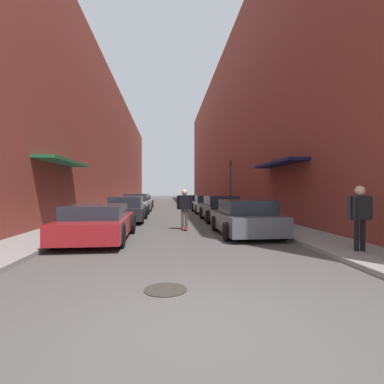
{
  "coord_description": "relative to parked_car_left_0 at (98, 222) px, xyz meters",
  "views": [
    {
      "loc": [
        -0.37,
        -3.71,
        1.63
      ],
      "look_at": [
        0.82,
        10.24,
        1.55
      ],
      "focal_mm": 28.0,
      "sensor_mm": 36.0,
      "label": 1
    }
  ],
  "objects": [
    {
      "name": "curb_strip_right",
      "position": [
        7.06,
        22.72,
        -0.52
      ],
      "size": [
        1.8,
        57.9,
        0.12
      ],
      "color": "gray",
      "rests_on": "ground"
    },
    {
      "name": "parked_car_right_1",
      "position": [
        5.08,
        5.82,
        0.07
      ],
      "size": [
        1.86,
        4.4,
        1.34
      ],
      "color": "#232326",
      "rests_on": "ground"
    },
    {
      "name": "pedestrian",
      "position": [
        7.02,
        -2.92,
        0.55
      ],
      "size": [
        0.65,
        0.36,
        1.62
      ],
      "color": "black",
      "rests_on": "curb_strip_right"
    },
    {
      "name": "parked_car_left_1",
      "position": [
        0.17,
        5.89,
        0.05
      ],
      "size": [
        1.92,
        4.45,
        1.3
      ],
      "color": "#232326",
      "rests_on": "ground"
    },
    {
      "name": "skateboarder",
      "position": [
        2.97,
        2.37,
        0.45
      ],
      "size": [
        0.64,
        0.78,
        1.67
      ],
      "color": "#B2231E",
      "rests_on": "ground"
    },
    {
      "name": "parked_car_right_3",
      "position": [
        5.1,
        16.96,
        0.0
      ],
      "size": [
        1.94,
        3.98,
        1.2
      ],
      "color": "#232326",
      "rests_on": "ground"
    },
    {
      "name": "parked_car_left_0",
      "position": [
        0.0,
        0.0,
        0.0
      ],
      "size": [
        2.07,
        4.62,
        1.17
      ],
      "color": "maroon",
      "rests_on": "ground"
    },
    {
      "name": "parked_car_left_3",
      "position": [
        0.05,
        16.92,
        -0.0
      ],
      "size": [
        1.9,
        4.07,
        1.16
      ],
      "color": "#515459",
      "rests_on": "ground"
    },
    {
      "name": "parked_car_right_2",
      "position": [
        5.11,
        11.58,
        0.02
      ],
      "size": [
        1.87,
        4.21,
        1.25
      ],
      "color": "silver",
      "rests_on": "ground"
    },
    {
      "name": "manhole_cover",
      "position": [
        2.21,
        -5.05,
        -0.57
      ],
      "size": [
        0.7,
        0.7,
        0.02
      ],
      "color": "#332D28",
      "rests_on": "ground"
    },
    {
      "name": "building_row_right",
      "position": [
        9.96,
        22.72,
        7.3
      ],
      "size": [
        4.9,
        57.9,
        15.76
      ],
      "color": "brown",
      "rests_on": "ground"
    },
    {
      "name": "ground",
      "position": [
        2.59,
        16.93,
        -0.58
      ],
      "size": [
        127.39,
        127.39,
        0.0
      ],
      "primitive_type": "plane",
      "color": "#4C4947"
    },
    {
      "name": "curb_strip_left",
      "position": [
        -1.88,
        22.72,
        -0.52
      ],
      "size": [
        1.8,
        57.9,
        0.12
      ],
      "color": "gray",
      "rests_on": "ground"
    },
    {
      "name": "parked_car_left_2",
      "position": [
        0.14,
        11.67,
        0.08
      ],
      "size": [
        1.89,
        4.41,
        1.38
      ],
      "color": "#B7B7BC",
      "rests_on": "ground"
    },
    {
      "name": "parked_car_right_0",
      "position": [
        5.07,
        0.67,
        0.03
      ],
      "size": [
        2.02,
        3.95,
        1.28
      ],
      "color": "#515459",
      "rests_on": "ground"
    },
    {
      "name": "building_row_left",
      "position": [
        -4.77,
        22.72,
        5.59
      ],
      "size": [
        4.9,
        57.9,
        12.34
      ],
      "color": "brown",
      "rests_on": "ground"
    },
    {
      "name": "traffic_light",
      "position": [
        7.32,
        13.52,
        1.92
      ],
      "size": [
        0.16,
        0.22,
        3.9
      ],
      "color": "#2D2D2D",
      "rests_on": "curb_strip_right"
    }
  ]
}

